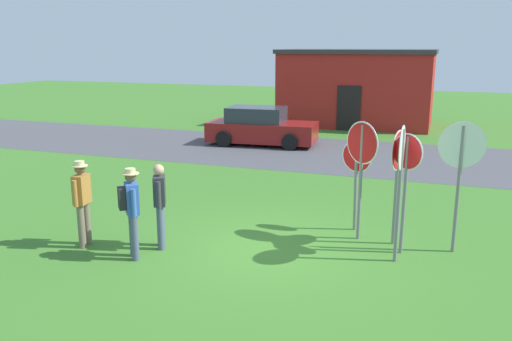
% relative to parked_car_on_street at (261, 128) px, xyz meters
% --- Properties ---
extents(ground_plane, '(80.00, 80.00, 0.00)m').
position_rel_parked_car_on_street_xyz_m(ground_plane, '(3.80, -10.70, -0.69)').
color(ground_plane, '#3D7528').
extents(street_asphalt, '(60.00, 6.40, 0.01)m').
position_rel_parked_car_on_street_xyz_m(street_asphalt, '(3.80, -0.96, -0.68)').
color(street_asphalt, '#4C4C51').
rests_on(street_asphalt, ground).
extents(building_background, '(7.41, 4.84, 3.72)m').
position_rel_parked_car_on_street_xyz_m(building_background, '(2.70, 7.03, 1.18)').
color(building_background, '#B2231E').
rests_on(building_background, ground).
extents(parked_car_on_street, '(4.43, 2.27, 1.51)m').
position_rel_parked_car_on_street_xyz_m(parked_car_on_street, '(0.00, 0.00, 0.00)').
color(parked_car_on_street, maroon).
rests_on(parked_car_on_street, ground).
extents(stop_sign_rear_right, '(0.67, 0.26, 1.98)m').
position_rel_parked_car_on_street_xyz_m(stop_sign_rear_right, '(5.25, -8.90, 0.65)').
color(stop_sign_rear_right, slate).
rests_on(stop_sign_rear_right, ground).
extents(stop_sign_rear_left, '(0.07, 0.81, 2.55)m').
position_rel_parked_car_on_street_xyz_m(stop_sign_rear_left, '(6.25, -10.34, 1.07)').
color(stop_sign_rear_left, slate).
rests_on(stop_sign_rear_left, ground).
extents(stop_sign_nearest, '(0.58, 0.41, 2.34)m').
position_rel_parked_car_on_street_xyz_m(stop_sign_nearest, '(6.32, -9.87, 0.89)').
color(stop_sign_nearest, slate).
rests_on(stop_sign_nearest, ground).
extents(stop_sign_leaning_left, '(0.70, 0.53, 2.45)m').
position_rel_parked_car_on_street_xyz_m(stop_sign_leaning_left, '(5.41, -9.40, 1.01)').
color(stop_sign_leaning_left, slate).
rests_on(stop_sign_leaning_left, ground).
extents(stop_sign_far_back, '(0.20, 0.78, 2.33)m').
position_rel_parked_car_on_street_xyz_m(stop_sign_far_back, '(6.13, -9.44, 0.91)').
color(stop_sign_far_back, slate).
rests_on(stop_sign_far_back, ground).
extents(stop_sign_tallest, '(0.86, 0.19, 2.55)m').
position_rel_parked_car_on_street_xyz_m(stop_sign_tallest, '(7.26, -9.48, 1.08)').
color(stop_sign_tallest, slate).
rests_on(stop_sign_tallest, ground).
extents(person_with_sunhat, '(0.47, 0.48, 1.74)m').
position_rel_parked_car_on_street_xyz_m(person_with_sunhat, '(1.60, -11.86, 0.32)').
color(person_with_sunhat, '#4C5670').
rests_on(person_with_sunhat, ground).
extents(person_on_left, '(0.32, 0.57, 1.74)m').
position_rel_parked_car_on_street_xyz_m(person_on_left, '(0.34, -11.64, 0.30)').
color(person_on_left, '#7A6B56').
rests_on(person_on_left, ground).
extents(person_in_blue, '(0.36, 0.52, 1.69)m').
position_rel_parked_car_on_street_xyz_m(person_in_blue, '(1.82, -11.20, 0.26)').
color(person_in_blue, '#4C5670').
rests_on(person_in_blue, ground).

